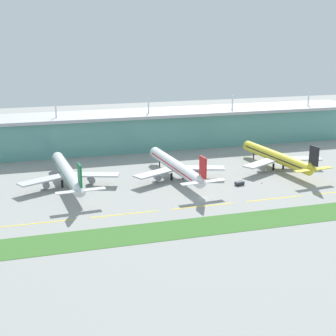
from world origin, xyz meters
The scene contains 13 objects.
ground_plane centered at (0.00, 0.00, 0.00)m, with size 600.00×600.00×0.00m, color gray.
terminal_building centered at (0.00, 102.72, 11.69)m, with size 288.00×34.00×31.97m.
airliner_near centered at (-55.66, 35.05, 6.46)m, with size 48.64×71.99×18.90m.
airliner_middle centered at (-2.24, 31.79, 6.46)m, with size 48.62×71.53×18.90m.
airliner_far centered at (55.46, 33.96, 6.45)m, with size 48.48×67.92×18.90m.
taxiway_stripe_west centered at (-71.00, -9.52, 0.02)m, with size 28.00×0.70×0.04m, color yellow.
taxiway_stripe_mid_west centered at (-37.00, -9.52, 0.02)m, with size 28.00×0.70×0.04m, color yellow.
taxiway_stripe_centre centered at (-3.00, -9.52, 0.02)m, with size 28.00×0.70×0.04m, color yellow.
taxiway_stripe_mid_east centered at (31.00, -9.52, 0.02)m, with size 28.00×0.70×0.04m, color yellow.
grass_verge centered at (0.00, -30.49, 0.05)m, with size 300.00×18.00×0.10m, color #3D702D.
pushback_tug centered at (24.06, 13.10, 1.10)m, with size 4.85×3.39×1.85m.
safety_cone_left_wingtip centered at (56.28, 11.20, 0.35)m, with size 0.56×0.56×0.70m, color orange.
safety_cone_nose_front centered at (35.62, 12.28, 0.35)m, with size 0.56×0.56×0.70m, color orange.
Camera 1 is at (-71.96, -191.80, 71.98)m, focal length 51.79 mm.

